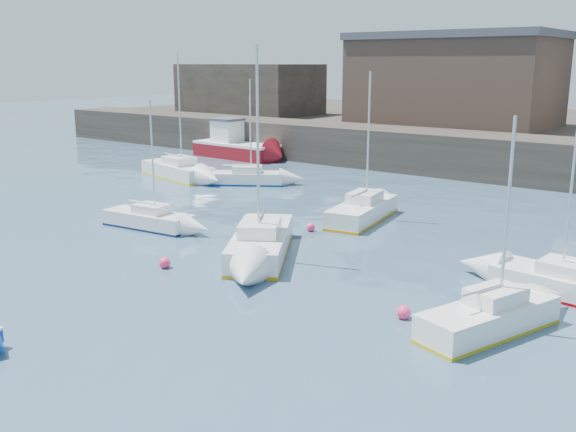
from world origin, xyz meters
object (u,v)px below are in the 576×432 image
Objects in this scene: sailboat_b at (261,242)px; sailboat_e at (177,170)px; fishing_boat at (235,145)px; buoy_mid at (403,318)px; sailboat_h at (244,177)px; buoy_far at (311,231)px; sailboat_c at (489,317)px; sailboat_a at (149,219)px; sailboat_f at (363,210)px; buoy_near at (165,268)px.

sailboat_b is 1.01× the size of sailboat_e.
fishing_boat is 17.80× the size of buoy_mid.
sailboat_b is at bearing -46.26° from sailboat_h.
sailboat_b is 4.56m from buoy_far.
buoy_far is at bearing 149.96° from sailboat_c.
sailboat_e is (-9.35, 10.67, 0.12)m from sailboat_a.
sailboat_e reaches higher than sailboat_h.
sailboat_f reaches higher than sailboat_h.
buoy_near is at bearing -58.69° from sailboat_h.
sailboat_c is 14.21× the size of buoy_mid.
sailboat_b reaches higher than sailboat_a.
sailboat_f is (20.45, -12.97, -0.50)m from fishing_boat.
sailboat_h is at bearing -45.48° from fishing_boat.
sailboat_b reaches higher than buoy_near.
sailboat_e is at bearing 151.50° from buoy_mid.
buoy_near is at bearing -117.07° from sailboat_b.
sailboat_e is 18.79× the size of buoy_near.
fishing_boat reaches higher than buoy_near.
sailboat_c reaches higher than fishing_boat.
sailboat_c reaches higher than sailboat_a.
sailboat_f is 12.28m from sailboat_h.
buoy_near is (-2.15, -11.58, -0.53)m from sailboat_f.
sailboat_b is at bearing -82.32° from buoy_far.
buoy_near is at bearing -98.92° from buoy_far.
sailboat_b is 20.14× the size of buoy_far.
sailboat_a reaches higher than buoy_mid.
sailboat_e is at bearing 154.80° from sailboat_c.
sailboat_c is 25.97m from sailboat_h.
sailboat_h is (-11.62, 3.98, -0.08)m from sailboat_f.
sailboat_b is at bearing -91.91° from sailboat_f.
sailboat_c reaches higher than buoy_far.
sailboat_e is 20.74m from buoy_near.
buoy_near is at bearing -172.28° from sailboat_c.
sailboat_c is (30.80, -22.85, -0.53)m from fishing_boat.
sailboat_e reaches higher than sailboat_f.
sailboat_h is at bearing 143.32° from buoy_mid.
fishing_boat is at bearing 126.71° from buoy_near.
sailboat_c is at bearing 7.72° from buoy_near.
sailboat_f is at bearing 79.47° from buoy_near.
buoy_far is at bearing 140.77° from buoy_mid.
fishing_boat is 12.61m from sailboat_h.
buoy_mid is at bearing -39.23° from buoy_far.
sailboat_f is (16.94, -2.95, -0.03)m from sailboat_e.
sailboat_b reaches higher than sailboat_e.
sailboat_c is 12.62m from buoy_near.
sailboat_f reaches higher than sailboat_a.
sailboat_f reaches higher than sailboat_c.
sailboat_a is at bearing 178.69° from sailboat_b.
buoy_near is 1.00× the size of buoy_mid.
sailboat_f is at bearing 75.68° from buoy_far.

